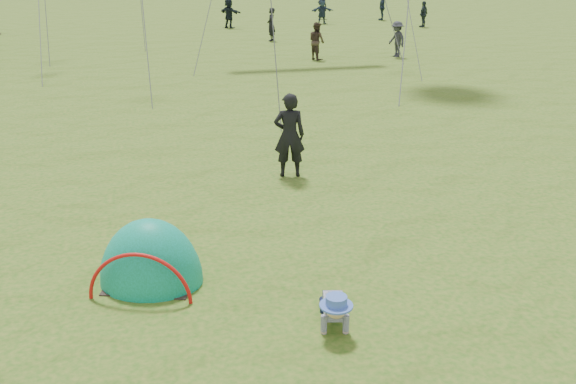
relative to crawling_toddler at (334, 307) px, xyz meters
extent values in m
plane|color=#235713|center=(0.96, 0.34, -0.30)|extent=(140.00, 140.00, 0.00)
ellipsoid|color=#0B753E|center=(-2.29, 1.86, -0.30)|extent=(1.90, 1.73, 2.02)
imported|color=black|center=(0.92, 6.01, 0.62)|extent=(0.74, 0.55, 1.85)
imported|color=black|center=(5.34, 27.39, 0.56)|extent=(0.64, 0.74, 1.72)
imported|color=#3A2D23|center=(5.96, 20.89, 0.52)|extent=(0.86, 0.97, 1.64)
imported|color=#1F2A2F|center=(16.02, 31.21, 0.49)|extent=(0.96, 0.89, 1.59)
imported|color=#2A2B31|center=(9.74, 20.75, 0.50)|extent=(0.81, 1.14, 1.60)
imported|color=#233143|center=(10.41, 34.65, 0.49)|extent=(1.48, 0.52, 1.58)
imported|color=black|center=(11.32, 37.61, 0.54)|extent=(0.72, 0.61, 1.68)
imported|color=#1E2B38|center=(15.04, 35.71, 0.56)|extent=(0.85, 1.09, 1.72)
imported|color=black|center=(4.10, 33.79, 0.59)|extent=(1.38, 1.66, 1.78)
camera|label=1|loc=(-2.39, -6.98, 4.44)|focal=40.00mm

